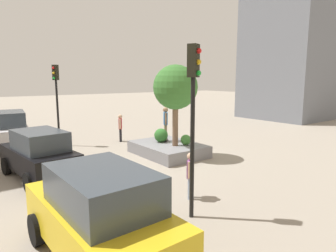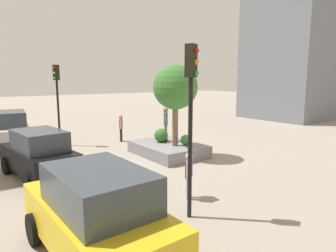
{
  "view_description": "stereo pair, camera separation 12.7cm",
  "coord_description": "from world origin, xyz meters",
  "px_view_note": "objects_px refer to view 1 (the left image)",
  "views": [
    {
      "loc": [
        -11.55,
        8.55,
        3.85
      ],
      "look_at": [
        0.28,
        -0.21,
        1.49
      ],
      "focal_mm": 31.64,
      "sensor_mm": 36.0,
      "label": 1
    },
    {
      "loc": [
        -11.63,
        8.45,
        3.85
      ],
      "look_at": [
        0.28,
        -0.21,
        1.49
      ],
      "focal_mm": 31.64,
      "sensor_mm": 36.0,
      "label": 2
    }
  ],
  "objects_px": {
    "police_car": "(8,130)",
    "passerby_with_bag": "(120,126)",
    "plaza_tree": "(175,88)",
    "traffic_light_median": "(193,103)",
    "skateboard": "(166,140)",
    "traffic_light_corner": "(56,91)",
    "skateboarder": "(166,121)",
    "taxi_cab": "(100,214)",
    "pedestrian_crossing": "(190,172)",
    "planter_ledge": "(168,149)",
    "sedan_parked": "(39,154)"
  },
  "relations": [
    {
      "from": "police_car",
      "to": "passerby_with_bag",
      "type": "xyz_separation_m",
      "value": [
        -2.0,
        -5.85,
        -0.09
      ]
    },
    {
      "from": "plaza_tree",
      "to": "traffic_light_median",
      "type": "relative_size",
      "value": 0.83
    },
    {
      "from": "skateboard",
      "to": "traffic_light_corner",
      "type": "distance_m",
      "value": 6.85
    },
    {
      "from": "plaza_tree",
      "to": "skateboarder",
      "type": "bearing_deg",
      "value": -12.76
    },
    {
      "from": "traffic_light_corner",
      "to": "passerby_with_bag",
      "type": "height_order",
      "value": "traffic_light_corner"
    },
    {
      "from": "plaza_tree",
      "to": "taxi_cab",
      "type": "distance_m",
      "value": 8.9
    },
    {
      "from": "pedestrian_crossing",
      "to": "planter_ledge",
      "type": "bearing_deg",
      "value": -29.18
    },
    {
      "from": "police_car",
      "to": "traffic_light_corner",
      "type": "bearing_deg",
      "value": -109.72
    },
    {
      "from": "taxi_cab",
      "to": "passerby_with_bag",
      "type": "xyz_separation_m",
      "value": [
        10.63,
        -6.0,
        -0.07
      ]
    },
    {
      "from": "planter_ledge",
      "to": "passerby_with_bag",
      "type": "relative_size",
      "value": 2.19
    },
    {
      "from": "skateboarder",
      "to": "taxi_cab",
      "type": "height_order",
      "value": "skateboarder"
    },
    {
      "from": "sedan_parked",
      "to": "skateboard",
      "type": "bearing_deg",
      "value": -85.88
    },
    {
      "from": "plaza_tree",
      "to": "traffic_light_corner",
      "type": "relative_size",
      "value": 0.85
    },
    {
      "from": "sedan_parked",
      "to": "passerby_with_bag",
      "type": "bearing_deg",
      "value": -53.39
    },
    {
      "from": "passerby_with_bag",
      "to": "police_car",
      "type": "bearing_deg",
      "value": 71.13
    },
    {
      "from": "police_car",
      "to": "pedestrian_crossing",
      "type": "distance_m",
      "value": 11.8
    },
    {
      "from": "plaza_tree",
      "to": "sedan_parked",
      "type": "relative_size",
      "value": 0.92
    },
    {
      "from": "skateboarder",
      "to": "traffic_light_median",
      "type": "xyz_separation_m",
      "value": [
        -6.51,
        3.83,
        1.56
      ]
    },
    {
      "from": "plaza_tree",
      "to": "traffic_light_corner",
      "type": "distance_m",
      "value": 7.17
    },
    {
      "from": "taxi_cab",
      "to": "traffic_light_corner",
      "type": "height_order",
      "value": "traffic_light_corner"
    },
    {
      "from": "skateboard",
      "to": "skateboarder",
      "type": "bearing_deg",
      "value": 0.0
    },
    {
      "from": "planter_ledge",
      "to": "pedestrian_crossing",
      "type": "height_order",
      "value": "pedestrian_crossing"
    },
    {
      "from": "taxi_cab",
      "to": "traffic_light_corner",
      "type": "distance_m",
      "value": 12.22
    },
    {
      "from": "taxi_cab",
      "to": "pedestrian_crossing",
      "type": "bearing_deg",
      "value": -69.62
    },
    {
      "from": "planter_ledge",
      "to": "police_car",
      "type": "height_order",
      "value": "police_car"
    },
    {
      "from": "pedestrian_crossing",
      "to": "plaza_tree",
      "type": "bearing_deg",
      "value": -32.42
    },
    {
      "from": "police_car",
      "to": "passerby_with_bag",
      "type": "distance_m",
      "value": 6.18
    },
    {
      "from": "taxi_cab",
      "to": "passerby_with_bag",
      "type": "height_order",
      "value": "taxi_cab"
    },
    {
      "from": "pedestrian_crossing",
      "to": "passerby_with_bag",
      "type": "distance_m",
      "value": 9.55
    },
    {
      "from": "sedan_parked",
      "to": "skateboarder",
      "type": "bearing_deg",
      "value": -85.88
    },
    {
      "from": "skateboarder",
      "to": "skateboard",
      "type": "bearing_deg",
      "value": 180.0
    },
    {
      "from": "skateboarder",
      "to": "traffic_light_corner",
      "type": "xyz_separation_m",
      "value": [
        4.9,
        4.08,
        1.49
      ]
    },
    {
      "from": "traffic_light_median",
      "to": "passerby_with_bag",
      "type": "relative_size",
      "value": 2.81
    },
    {
      "from": "traffic_light_corner",
      "to": "traffic_light_median",
      "type": "height_order",
      "value": "traffic_light_median"
    },
    {
      "from": "taxi_cab",
      "to": "police_car",
      "type": "relative_size",
      "value": 0.95
    },
    {
      "from": "taxi_cab",
      "to": "passerby_with_bag",
      "type": "distance_m",
      "value": 12.21
    },
    {
      "from": "sedan_parked",
      "to": "passerby_with_bag",
      "type": "height_order",
      "value": "sedan_parked"
    },
    {
      "from": "skateboard",
      "to": "sedan_parked",
      "type": "bearing_deg",
      "value": 94.12
    },
    {
      "from": "traffic_light_corner",
      "to": "pedestrian_crossing",
      "type": "height_order",
      "value": "traffic_light_corner"
    },
    {
      "from": "taxi_cab",
      "to": "plaza_tree",
      "type": "bearing_deg",
      "value": -48.52
    },
    {
      "from": "plaza_tree",
      "to": "traffic_light_median",
      "type": "distance_m",
      "value": 6.42
    },
    {
      "from": "skateboard",
      "to": "passerby_with_bag",
      "type": "xyz_separation_m",
      "value": [
        3.78,
        0.69,
        0.33
      ]
    },
    {
      "from": "skateboard",
      "to": "passerby_with_bag",
      "type": "distance_m",
      "value": 3.86
    },
    {
      "from": "skateboard",
      "to": "pedestrian_crossing",
      "type": "relative_size",
      "value": 0.5
    },
    {
      "from": "traffic_light_median",
      "to": "passerby_with_bag",
      "type": "bearing_deg",
      "value": -16.95
    },
    {
      "from": "plaza_tree",
      "to": "passerby_with_bag",
      "type": "bearing_deg",
      "value": 4.91
    },
    {
      "from": "police_car",
      "to": "passerby_with_bag",
      "type": "relative_size",
      "value": 2.78
    },
    {
      "from": "plaza_tree",
      "to": "sedan_parked",
      "type": "bearing_deg",
      "value": 83.4
    },
    {
      "from": "taxi_cab",
      "to": "traffic_light_corner",
      "type": "bearing_deg",
      "value": -12.53
    },
    {
      "from": "planter_ledge",
      "to": "pedestrian_crossing",
      "type": "xyz_separation_m",
      "value": [
        -4.92,
        2.75,
        0.59
      ]
    }
  ]
}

